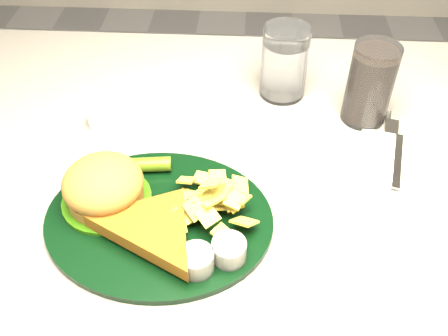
# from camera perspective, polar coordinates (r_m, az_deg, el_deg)

# --- Properties ---
(table) EXTENTS (1.20, 0.80, 0.75)m
(table) POSITION_cam_1_polar(r_m,az_deg,el_deg) (1.05, 0.28, -14.86)
(table) COLOR gray
(table) RESTS_ON ground
(dinner_plate) EXTENTS (0.33, 0.28, 0.07)m
(dinner_plate) POSITION_cam_1_polar(r_m,az_deg,el_deg) (0.67, -7.65, -4.16)
(dinner_plate) COLOR black
(dinner_plate) RESTS_ON table
(water_glass) EXTENTS (0.10, 0.10, 0.13)m
(water_glass) POSITION_cam_1_polar(r_m,az_deg,el_deg) (0.88, 6.92, 11.90)
(water_glass) COLOR white
(water_glass) RESTS_ON table
(cola_glass) EXTENTS (0.10, 0.10, 0.14)m
(cola_glass) POSITION_cam_1_polar(r_m,az_deg,el_deg) (0.85, 16.35, 9.16)
(cola_glass) COLOR black
(cola_glass) RESTS_ON table
(fork_napkin) EXTENTS (0.16, 0.19, 0.01)m
(fork_napkin) POSITION_cam_1_polar(r_m,az_deg,el_deg) (0.82, 19.12, 1.29)
(fork_napkin) COLOR white
(fork_napkin) RESTS_ON table
(ramekin) EXTENTS (0.05, 0.05, 0.03)m
(ramekin) POSITION_cam_1_polar(r_m,az_deg,el_deg) (0.85, -13.98, 5.51)
(ramekin) COLOR white
(ramekin) RESTS_ON table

